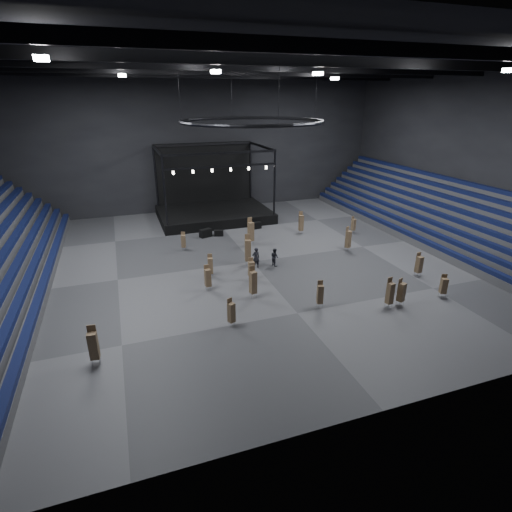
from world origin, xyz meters
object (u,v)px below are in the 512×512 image
object	(u,v)px
chair_stack_14	(301,223)
chair_stack_9	(210,265)
crew_member	(275,257)
stage	(213,207)
chair_stack_12	(353,224)
chair_stack_4	(251,231)
flight_case_left	(206,233)
chair_stack_15	(183,241)
chair_stack_10	(419,264)
chair_stack_1	(253,282)
chair_stack_0	(231,312)
flight_case_mid	(219,233)
chair_stack_11	(320,294)
chair_stack_16	(93,345)
chair_stack_13	(208,277)
chair_stack_2	(444,285)
chair_stack_3	(348,239)
chair_stack_6	(390,293)
chair_stack_5	(401,292)
flight_case_right	(256,225)
chair_stack_8	(251,269)
man_center	(256,258)

from	to	relation	value
chair_stack_14	chair_stack_9	bearing A→B (deg)	-147.00
chair_stack_14	crew_member	world-z (taller)	chair_stack_14
stage	chair_stack_12	size ratio (longest dim) A/B	6.98
stage	chair_stack_4	size ratio (longest dim) A/B	4.64
flight_case_left	chair_stack_15	distance (m)	4.69
chair_stack_10	chair_stack_1	bearing A→B (deg)	169.94
chair_stack_0	chair_stack_15	bearing A→B (deg)	69.28
flight_case_mid	chair_stack_15	distance (m)	5.71
chair_stack_1	chair_stack_10	size ratio (longest dim) A/B	1.21
chair_stack_14	chair_stack_15	world-z (taller)	chair_stack_14
chair_stack_1	chair_stack_11	distance (m)	5.33
stage	chair_stack_16	xyz separation A→B (m)	(-14.00, -28.22, -0.10)
flight_case_left	flight_case_mid	world-z (taller)	flight_case_left
chair_stack_13	crew_member	size ratio (longest dim) A/B	1.31
chair_stack_2	chair_stack_3	world-z (taller)	chair_stack_3
chair_stack_0	chair_stack_2	bearing A→B (deg)	-27.71
flight_case_mid	chair_stack_1	size ratio (longest dim) A/B	0.38
chair_stack_15	chair_stack_14	bearing A→B (deg)	19.14
flight_case_mid	chair_stack_6	bearing A→B (deg)	-68.64
chair_stack_3	chair_stack_12	xyz separation A→B (m)	(3.68, 4.86, -0.28)
chair_stack_0	chair_stack_2	size ratio (longest dim) A/B	1.09
chair_stack_0	chair_stack_14	xyz separation A→B (m)	(13.22, 16.76, 0.24)
chair_stack_13	chair_stack_6	bearing A→B (deg)	-39.66
chair_stack_4	chair_stack_0	bearing A→B (deg)	-125.74
chair_stack_4	chair_stack_11	distance (m)	14.84
chair_stack_3	chair_stack_9	xyz separation A→B (m)	(-14.94, -1.66, -0.20)
chair_stack_10	chair_stack_11	bearing A→B (deg)	-175.13
chair_stack_5	chair_stack_10	xyz separation A→B (m)	(4.94, 3.92, 0.01)
chair_stack_0	chair_stack_1	world-z (taller)	chair_stack_1
chair_stack_10	chair_stack_13	distance (m)	18.63
chair_stack_15	chair_stack_5	bearing A→B (deg)	-36.17
flight_case_left	chair_stack_14	xyz separation A→B (m)	(10.76, -2.57, 0.90)
flight_case_right	chair_stack_9	size ratio (longest dim) A/B	0.55
chair_stack_10	chair_stack_11	xyz separation A→B (m)	(-10.92, -2.13, -0.04)
chair_stack_0	chair_stack_12	bearing A→B (deg)	15.07
chair_stack_0	chair_stack_12	size ratio (longest dim) A/B	1.07
chair_stack_3	chair_stack_10	size ratio (longest dim) A/B	1.16
chair_stack_2	chair_stack_10	distance (m)	4.02
chair_stack_16	chair_stack_10	bearing A→B (deg)	14.56
stage	flight_case_right	bearing A→B (deg)	-59.59
crew_member	chair_stack_12	bearing A→B (deg)	-75.92
chair_stack_0	chair_stack_4	world-z (taller)	chair_stack_4
chair_stack_9	chair_stack_15	size ratio (longest dim) A/B	1.10
chair_stack_6	chair_stack_8	size ratio (longest dim) A/B	1.20
chair_stack_5	chair_stack_6	xyz separation A→B (m)	(-1.04, 0.00, 0.09)
chair_stack_5	chair_stack_12	world-z (taller)	chair_stack_5
chair_stack_16	crew_member	distance (m)	18.89
chair_stack_2	stage	bearing A→B (deg)	133.49
crew_member	chair_stack_9	bearing A→B (deg)	83.61
chair_stack_12	man_center	bearing A→B (deg)	-176.31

